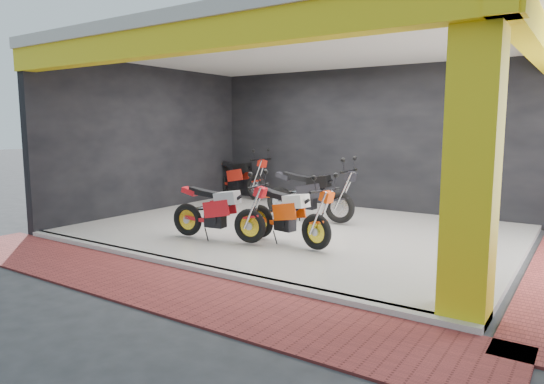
{
  "coord_description": "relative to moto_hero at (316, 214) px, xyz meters",
  "views": [
    {
      "loc": [
        4.81,
        -6.09,
        2.1
      ],
      "look_at": [
        -0.1,
        1.24,
        0.9
      ],
      "focal_mm": 32.0,
      "sensor_mm": 36.0,
      "label": 1
    }
  ],
  "objects": [
    {
      "name": "moto_row_a",
      "position": [
        -1.16,
        -0.23,
        0.0
      ],
      "size": [
        2.07,
        1.0,
        1.21
      ],
      "primitive_type": null,
      "rotation": [
        0.0,
        0.0,
        0.14
      ],
      "color": "red",
      "rests_on": "showroom_floor"
    },
    {
      "name": "corner_column",
      "position": [
        2.59,
        -1.4,
        1.05
      ],
      "size": [
        0.5,
        0.5,
        3.5
      ],
      "primitive_type": "cube",
      "color": "yellow",
      "rests_on": "ground"
    },
    {
      "name": "ground",
      "position": [
        -1.16,
        -0.65,
        -0.7
      ],
      "size": [
        80.0,
        80.0,
        0.0
      ],
      "primitive_type": "plane",
      "color": "#2D2D30",
      "rests_on": "ground"
    },
    {
      "name": "back_wall",
      "position": [
        -1.16,
        4.45,
        1.05
      ],
      "size": [
        8.2,
        0.2,
        3.5
      ],
      "primitive_type": "cube",
      "color": "black",
      "rests_on": "ground"
    },
    {
      "name": "moto_row_d",
      "position": [
        -3.96,
        3.85,
        0.07
      ],
      "size": [
        2.27,
        1.02,
        1.35
      ],
      "primitive_type": null,
      "rotation": [
        0.0,
        0.0,
        -0.09
      ],
      "color": "red",
      "rests_on": "showroom_floor"
    },
    {
      "name": "header_beam_right",
      "position": [
        2.84,
        1.35,
        2.6
      ],
      "size": [
        0.3,
        6.4,
        0.4
      ],
      "primitive_type": "cube",
      "color": "yellow",
      "rests_on": "corner_column"
    },
    {
      "name": "floor_kerb",
      "position": [
        -1.16,
        -1.67,
        -0.65
      ],
      "size": [
        8.0,
        0.2,
        0.1
      ],
      "primitive_type": "cube",
      "color": "white",
      "rests_on": "ground"
    },
    {
      "name": "header_beam_front",
      "position": [
        -1.16,
        -1.65,
        2.6
      ],
      "size": [
        8.4,
        0.3,
        0.4
      ],
      "primitive_type": "cube",
      "color": "yellow",
      "rests_on": "corner_column"
    },
    {
      "name": "showroom_ceiling",
      "position": [
        -1.16,
        1.35,
        2.9
      ],
      "size": [
        8.4,
        6.4,
        0.2
      ],
      "primitive_type": "cube",
      "color": "beige",
      "rests_on": "corner_column"
    },
    {
      "name": "paver_front",
      "position": [
        -1.16,
        -2.45,
        -0.69
      ],
      "size": [
        9.0,
        1.4,
        0.03
      ],
      "primitive_type": "cube",
      "color": "maroon",
      "rests_on": "ground"
    },
    {
      "name": "showroom_floor",
      "position": [
        -1.16,
        1.35,
        -0.65
      ],
      "size": [
        8.0,
        6.0,
        0.1
      ],
      "primitive_type": "cube",
      "color": "white",
      "rests_on": "ground"
    },
    {
      "name": "moto_hero",
      "position": [
        0.0,
        0.0,
        0.0
      ],
      "size": [
        2.07,
        1.08,
        1.21
      ],
      "primitive_type": null,
      "rotation": [
        0.0,
        0.0,
        -0.18
      ],
      "color": "#FF4A0A",
      "rests_on": "showroom_floor"
    },
    {
      "name": "left_wall",
      "position": [
        -5.26,
        1.35,
        1.05
      ],
      "size": [
        0.2,
        6.2,
        3.5
      ],
      "primitive_type": "cube",
      "color": "black",
      "rests_on": "ground"
    },
    {
      "name": "moto_row_b",
      "position": [
        -0.63,
        2.16,
        0.06
      ],
      "size": [
        2.21,
        0.89,
        1.33
      ],
      "primitive_type": null,
      "rotation": [
        0.0,
        0.0,
        0.04
      ],
      "color": "black",
      "rests_on": "showroom_floor"
    }
  ]
}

